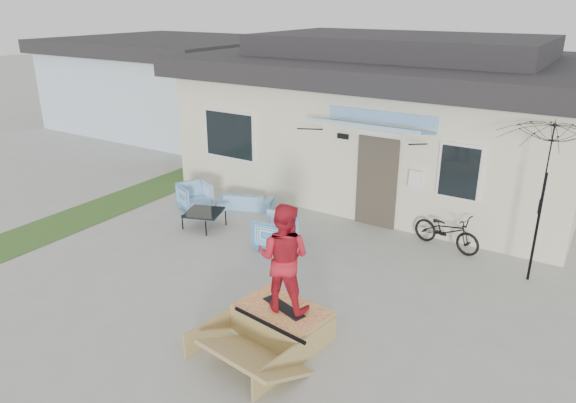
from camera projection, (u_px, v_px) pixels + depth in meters
The scene contains 13 objects.
ground at pixel (219, 298), 9.35m from camera, with size 90.00×90.00×0.00m, color #9E9F96.
grass_strip at pixel (110, 206), 13.53m from camera, with size 1.40×8.00×0.01m, color #345724.
house at pixel (396, 113), 14.98m from camera, with size 10.80×8.49×4.10m.
neighbor_house at pixel (173, 81), 21.86m from camera, with size 8.60×7.60×3.50m.
loveseat at pixel (246, 198), 13.31m from camera, with size 1.35×0.40×0.53m, color #257EBF.
armchair_left at pixel (195, 195), 13.23m from camera, with size 0.72×0.67×0.74m, color #257EBF.
armchair_right at pixel (275, 230), 11.14m from camera, with size 0.75×0.71×0.78m, color #257EBF.
coffee_table at pixel (204, 219), 12.19m from camera, with size 0.78×0.78×0.39m, color black.
bicycle at pixel (447, 227), 11.08m from camera, with size 0.52×1.50×0.96m, color black.
patio_umbrella at pixel (543, 192), 9.35m from camera, with size 2.34×2.24×2.20m.
skate_ramp at pixel (282, 322), 8.24m from camera, with size 1.37×1.83×0.46m, color #9F8449, non-canonical shape.
skateboard at pixel (284, 307), 8.18m from camera, with size 0.82×0.21×0.05m, color black.
skater at pixel (284, 256), 7.87m from camera, with size 0.83×0.64×1.71m, color red.
Camera 1 is at (5.38, -6.23, 4.91)m, focal length 33.08 mm.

